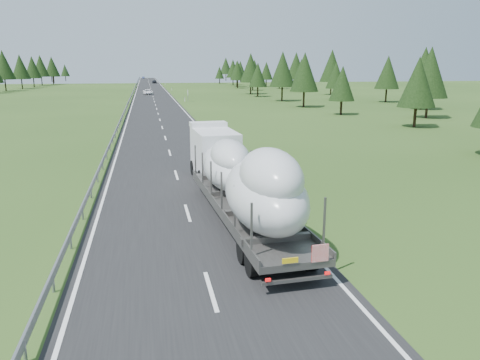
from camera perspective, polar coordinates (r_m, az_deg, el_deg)
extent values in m
plane|color=#284316|center=(24.91, -6.41, -4.04)|extent=(400.00, 400.00, 0.00)
cube|color=black|center=(123.91, -10.56, 9.99)|extent=(10.00, 400.00, 0.02)
cube|color=slate|center=(123.90, -13.06, 10.14)|extent=(0.08, 400.00, 0.32)
cylinder|color=slate|center=(24.98, -18.65, -3.92)|extent=(0.10, 0.10, 0.60)
cube|color=silver|center=(54.77, -2.40, 6.29)|extent=(0.12, 0.07, 1.00)
cube|color=black|center=(54.73, -2.40, 6.62)|extent=(0.13, 0.08, 0.12)
cube|color=silver|center=(104.24, -6.75, 9.73)|extent=(0.12, 0.07, 1.00)
cube|color=black|center=(104.22, -6.76, 9.91)|extent=(0.13, 0.08, 0.12)
cube|color=silver|center=(154.05, -8.32, 10.94)|extent=(0.12, 0.07, 1.00)
cube|color=black|center=(154.04, -8.32, 11.06)|extent=(0.13, 0.08, 0.12)
cube|color=silver|center=(203.96, -9.12, 11.55)|extent=(0.12, 0.07, 1.00)
cube|color=black|center=(203.95, -9.13, 11.64)|extent=(0.13, 0.08, 0.12)
cube|color=silver|center=(253.90, -9.61, 11.93)|extent=(0.12, 0.07, 1.00)
cube|color=black|center=(253.89, -9.61, 12.00)|extent=(0.13, 0.08, 0.12)
cube|color=silver|center=(303.86, -9.94, 12.17)|extent=(0.12, 0.07, 1.00)
cube|color=black|center=(303.85, -9.94, 12.24)|extent=(0.13, 0.08, 0.12)
cube|color=silver|center=(353.83, -10.18, 12.35)|extent=(0.12, 0.07, 1.00)
cube|color=black|center=(353.83, -10.18, 12.41)|extent=(0.13, 0.08, 0.12)
cylinder|color=slate|center=(104.27, -6.37, 10.02)|extent=(0.08, 0.08, 2.00)
cube|color=silver|center=(104.21, -6.39, 10.57)|extent=(0.05, 0.90, 1.20)
cylinder|color=black|center=(75.93, 21.83, 8.37)|extent=(0.36, 0.36, 3.55)
cone|color=black|center=(75.72, 22.16, 12.08)|extent=(5.52, 5.52, 7.39)
cylinder|color=black|center=(90.82, 21.27, 9.19)|extent=(0.36, 0.36, 3.71)
cone|color=black|center=(90.64, 21.56, 12.44)|extent=(5.78, 5.78, 7.74)
cylinder|color=black|center=(107.02, 17.38, 9.94)|extent=(0.36, 0.36, 3.34)
cone|color=black|center=(106.87, 17.56, 12.42)|extent=(5.20, 5.20, 6.97)
cylinder|color=black|center=(113.64, 11.52, 10.37)|extent=(0.36, 0.36, 2.96)
cone|color=black|center=(113.49, 11.62, 12.44)|extent=(4.61, 4.61, 6.17)
cylinder|color=black|center=(131.57, 11.02, 11.06)|extent=(0.36, 0.36, 4.08)
cone|color=black|center=(131.46, 11.14, 13.53)|extent=(6.35, 6.35, 8.51)
cylinder|color=black|center=(143.93, 7.42, 11.24)|extent=(0.36, 0.36, 3.31)
cone|color=black|center=(143.82, 7.48, 13.08)|extent=(5.15, 5.15, 6.90)
cylinder|color=black|center=(155.27, 6.79, 11.58)|extent=(0.36, 0.36, 4.08)
cone|color=black|center=(155.17, 6.85, 13.67)|extent=(6.35, 6.35, 8.51)
cylinder|color=black|center=(165.44, 4.81, 11.58)|extent=(0.36, 0.36, 3.09)
cone|color=black|center=(165.34, 4.84, 13.06)|extent=(4.81, 4.81, 6.44)
cylinder|color=black|center=(179.20, 3.21, 11.77)|extent=(0.36, 0.36, 3.14)
cone|color=black|center=(179.11, 3.23, 13.16)|extent=(4.88, 4.88, 6.53)
cylinder|color=black|center=(192.90, 1.56, 11.97)|extent=(0.36, 0.36, 3.44)
cone|color=black|center=(192.82, 1.57, 13.38)|extent=(5.34, 5.34, 7.16)
cylinder|color=black|center=(209.91, 1.77, 12.12)|extent=(0.36, 0.36, 3.54)
cone|color=black|center=(209.83, 1.78, 13.46)|extent=(5.51, 5.51, 7.38)
cylinder|color=black|center=(220.56, 1.73, 12.13)|extent=(0.36, 0.36, 3.06)
cone|color=black|center=(220.48, 1.74, 13.24)|extent=(4.76, 4.76, 6.38)
cylinder|color=black|center=(236.77, 0.04, 12.30)|extent=(0.36, 0.36, 3.46)
cone|color=black|center=(236.70, 0.04, 13.46)|extent=(5.39, 5.39, 7.21)
cylinder|color=black|center=(251.78, -1.73, 12.45)|extent=(0.36, 0.36, 4.12)
cone|color=black|center=(251.72, -1.74, 13.75)|extent=(6.41, 6.41, 8.59)
cylinder|color=black|center=(265.71, -0.84, 12.43)|extent=(0.36, 0.36, 3.35)
cone|color=black|center=(265.65, -0.84, 13.44)|extent=(5.21, 5.21, 6.98)
cylinder|color=black|center=(63.76, 20.56, 7.39)|extent=(0.36, 0.36, 2.99)
cone|color=black|center=(63.50, 20.88, 11.11)|extent=(4.65, 4.65, 6.23)
cylinder|color=black|center=(77.18, 12.23, 8.76)|extent=(0.36, 0.36, 2.61)
cone|color=black|center=(76.97, 12.36, 11.44)|extent=(4.06, 4.06, 5.44)
cylinder|color=black|center=(90.51, 7.78, 9.89)|extent=(0.36, 0.36, 3.45)
cone|color=black|center=(90.33, 7.88, 12.92)|extent=(5.37, 5.37, 7.19)
cylinder|color=black|center=(106.00, 5.15, 10.56)|extent=(0.36, 0.36, 3.67)
cone|color=black|center=(105.84, 5.21, 13.32)|extent=(5.72, 5.72, 7.66)
cylinder|color=black|center=(121.14, 2.17, 10.81)|extent=(0.36, 0.36, 2.89)
cone|color=black|center=(121.01, 2.19, 12.71)|extent=(4.50, 4.50, 6.03)
cylinder|color=black|center=(132.57, 1.30, 11.26)|extent=(0.36, 0.36, 3.80)
cone|color=black|center=(132.45, 1.32, 13.53)|extent=(5.91, 5.91, 7.91)
cylinder|color=black|center=(153.04, 1.55, 11.45)|extent=(0.36, 0.36, 3.09)
cone|color=black|center=(152.94, 1.56, 13.05)|extent=(4.80, 4.80, 6.43)
cylinder|color=black|center=(168.79, -0.30, 11.69)|extent=(0.36, 0.36, 3.26)
cone|color=black|center=(168.69, -0.30, 13.23)|extent=(5.06, 5.06, 6.78)
cylinder|color=black|center=(181.16, -0.39, 11.83)|extent=(0.36, 0.36, 3.25)
cone|color=black|center=(181.07, -0.39, 13.26)|extent=(5.05, 5.05, 6.77)
cylinder|color=black|center=(196.77, -0.86, 12.02)|extent=(0.36, 0.36, 3.52)
cone|color=black|center=(196.69, -0.86, 13.44)|extent=(5.47, 5.47, 7.33)
cylinder|color=black|center=(211.72, -2.51, 11.99)|extent=(0.36, 0.36, 2.56)
cone|color=black|center=(211.64, -2.52, 12.96)|extent=(3.99, 3.99, 5.34)
cylinder|color=black|center=(164.55, -26.69, 10.39)|extent=(0.36, 0.36, 4.23)
cone|color=black|center=(164.46, -26.91, 12.42)|extent=(6.58, 6.58, 8.82)
cylinder|color=black|center=(178.30, -25.05, 10.65)|extent=(0.36, 0.36, 3.92)
cone|color=black|center=(178.22, -25.23, 12.39)|extent=(6.09, 6.09, 8.16)
cylinder|color=black|center=(192.35, -23.84, 10.89)|extent=(0.36, 0.36, 3.83)
cone|color=black|center=(192.27, -24.00, 12.46)|extent=(5.96, 5.96, 7.98)
cylinder|color=black|center=(208.51, -23.01, 11.13)|extent=(0.36, 0.36, 4.10)
cone|color=black|center=(208.44, -23.16, 12.69)|extent=(6.37, 6.37, 8.53)
cylinder|color=black|center=(218.27, -21.82, 11.29)|extent=(0.36, 0.36, 3.96)
cone|color=black|center=(218.19, -21.95, 12.72)|extent=(6.16, 6.16, 8.24)
cylinder|color=black|center=(235.72, -21.74, 11.34)|extent=(0.36, 0.36, 3.45)
cone|color=black|center=(235.65, -21.84, 12.50)|extent=(5.37, 5.37, 7.20)
cylinder|color=black|center=(252.25, -21.97, 11.44)|extent=(0.36, 0.36, 3.70)
cone|color=black|center=(252.19, -22.08, 12.60)|extent=(5.76, 5.76, 7.71)
cylinder|color=black|center=(264.36, -20.49, 11.54)|extent=(0.36, 0.36, 2.91)
cone|color=black|center=(264.30, -20.56, 12.42)|extent=(4.53, 4.53, 6.07)
cube|color=white|center=(31.69, -3.10, 3.49)|extent=(2.83, 5.25, 2.87)
cube|color=black|center=(34.16, -3.75, 5.10)|extent=(2.36, 0.21, 1.43)
cube|color=white|center=(33.66, -3.69, 6.82)|extent=(2.62, 1.36, 0.31)
cube|color=#5B5956|center=(30.97, -2.80, 0.64)|extent=(2.72, 3.21, 0.26)
cylinder|color=black|center=(33.62, -5.51, 1.55)|extent=(0.41, 1.04, 1.02)
cylinder|color=black|center=(33.93, -1.55, 1.72)|extent=(0.41, 1.04, 1.02)
cylinder|color=black|center=(30.44, -4.87, 0.28)|extent=(0.41, 1.04, 1.02)
cylinder|color=black|center=(30.78, -0.51, 0.48)|extent=(0.41, 1.04, 1.02)
cube|color=#5B5956|center=(22.59, 0.50, -3.32)|extent=(3.52, 14.47, 0.27)
cube|color=#5B5956|center=(22.28, -2.94, -2.89)|extent=(0.82, 14.33, 0.25)
cube|color=#5B5956|center=(22.82, 3.85, -2.50)|extent=(0.82, 14.33, 0.25)
cube|color=#5B5956|center=(16.26, 0.23, -6.08)|extent=(0.08, 0.08, 1.95)
cube|color=#5B5956|center=(16.99, 9.31, -5.39)|extent=(0.08, 0.08, 1.95)
cube|color=#5B5956|center=(18.55, -1.29, -3.56)|extent=(0.08, 0.08, 1.95)
cube|color=#5B5956|center=(19.19, 6.76, -3.06)|extent=(0.08, 0.08, 1.95)
cube|color=#5B5956|center=(20.88, -2.47, -1.59)|extent=(0.08, 0.08, 1.95)
cube|color=#5B5956|center=(21.45, 4.74, -1.21)|extent=(0.08, 0.08, 1.95)
cube|color=#5B5956|center=(23.24, -3.41, -0.02)|extent=(0.08, 0.08, 1.95)
cube|color=#5B5956|center=(23.75, 3.12, 0.28)|extent=(0.08, 0.08, 1.95)
cube|color=#5B5956|center=(25.61, -4.17, 1.26)|extent=(0.08, 0.08, 1.95)
cube|color=#5B5956|center=(26.08, 1.78, 1.51)|extent=(0.08, 0.08, 1.95)
cube|color=#5B5956|center=(28.00, -4.81, 2.32)|extent=(0.08, 0.08, 1.95)
cube|color=#5B5956|center=(28.43, 0.66, 2.54)|extent=(0.08, 0.08, 1.95)
cylinder|color=black|center=(17.44, 0.58, -10.12)|extent=(0.46, 1.04, 1.02)
cylinder|color=black|center=(18.00, 7.72, -9.46)|extent=(0.46, 1.04, 1.02)
cylinder|color=black|center=(18.54, -0.21, -8.61)|extent=(0.46, 1.04, 1.02)
cylinder|color=black|center=(19.07, 6.52, -8.05)|extent=(0.46, 1.04, 1.02)
cube|color=#5B5956|center=(16.32, 5.72, -12.13)|extent=(2.56, 0.26, 0.12)
cube|color=red|center=(16.11, 8.53, -8.98)|extent=(0.62, 0.07, 0.61)
cube|color=yellow|center=(15.86, 4.79, -9.85)|extent=(0.56, 0.07, 0.18)
cube|color=red|center=(15.93, 2.03, -12.12)|extent=(0.19, 0.07, 0.10)
cube|color=red|center=(16.52, 9.45, -11.33)|extent=(0.19, 0.07, 0.10)
ellipsoid|color=silver|center=(19.10, 2.52, -1.82)|extent=(3.43, 7.17, 2.74)
ellipsoid|color=silver|center=(18.03, 3.21, 0.38)|extent=(2.56, 4.56, 2.19)
ellipsoid|color=silver|center=(25.79, -1.17, 1.63)|extent=(3.00, 7.58, 2.17)
ellipsoid|color=silver|center=(24.74, -0.80, 2.91)|extent=(2.23, 4.82, 1.74)
imported|color=white|center=(132.84, -11.15, 10.50)|extent=(2.78, 5.27, 1.41)
imported|color=black|center=(219.83, -10.40, 11.71)|extent=(2.11, 4.52, 1.50)
imported|color=#1B244C|center=(305.26, -11.70, 12.13)|extent=(1.67, 3.96, 1.27)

